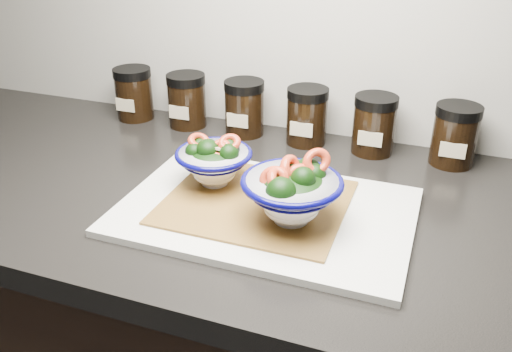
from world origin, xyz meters
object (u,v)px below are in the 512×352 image
(spice_jar_c, at_px, (244,108))
(spice_jar_f, at_px, (455,135))
(spice_jar_d, at_px, (307,116))
(spice_jar_e, at_px, (374,125))
(cutting_board, at_px, (265,211))
(bowl_right, at_px, (292,192))
(spice_jar_a, at_px, (134,93))
(bowl_left, at_px, (214,161))
(spice_jar_b, at_px, (187,100))

(spice_jar_c, bearing_deg, spice_jar_f, 0.00)
(spice_jar_d, bearing_deg, spice_jar_f, 0.00)
(spice_jar_d, height_order, spice_jar_e, same)
(spice_jar_c, bearing_deg, cutting_board, -63.04)
(spice_jar_f, bearing_deg, spice_jar_e, 180.00)
(bowl_right, relative_size, spice_jar_a, 1.33)
(cutting_board, relative_size, spice_jar_a, 3.98)
(bowl_left, distance_m, spice_jar_f, 0.44)
(spice_jar_a, bearing_deg, cutting_board, -35.53)
(spice_jar_f, bearing_deg, bowl_right, -123.98)
(bowl_right, height_order, spice_jar_d, bowl_right)
(spice_jar_e, bearing_deg, spice_jar_d, 180.00)
(spice_jar_f, bearing_deg, spice_jar_a, 180.00)
(cutting_board, xyz_separation_m, spice_jar_c, (-0.15, 0.29, 0.05))
(bowl_right, xyz_separation_m, spice_jar_f, (0.21, 0.32, -0.01))
(spice_jar_d, xyz_separation_m, spice_jar_f, (0.28, 0.00, 0.00))
(spice_jar_f, bearing_deg, spice_jar_d, 180.00)
(spice_jar_b, xyz_separation_m, spice_jar_f, (0.54, 0.00, 0.00))
(spice_jar_d, bearing_deg, spice_jar_a, 180.00)
(spice_jar_d, bearing_deg, bowl_right, -78.33)
(bowl_left, xyz_separation_m, spice_jar_f, (0.37, 0.25, 0.00))
(cutting_board, xyz_separation_m, bowl_left, (-0.10, 0.04, 0.05))
(spice_jar_f, bearing_deg, spice_jar_b, 180.00)
(cutting_board, height_order, spice_jar_d, spice_jar_d)
(bowl_right, bearing_deg, bowl_left, 156.74)
(spice_jar_c, xyz_separation_m, spice_jar_f, (0.41, 0.00, 0.00))
(bowl_right, distance_m, spice_jar_f, 0.38)
(spice_jar_a, height_order, spice_jar_e, same)
(bowl_right, bearing_deg, spice_jar_b, 136.16)
(bowl_left, distance_m, bowl_right, 0.17)
(bowl_right, relative_size, spice_jar_c, 1.33)
(spice_jar_a, relative_size, spice_jar_c, 1.00)
(spice_jar_a, bearing_deg, spice_jar_c, 0.00)
(spice_jar_a, relative_size, spice_jar_f, 1.00)
(spice_jar_b, bearing_deg, spice_jar_a, 180.00)
(bowl_right, height_order, spice_jar_c, bowl_right)
(spice_jar_e, bearing_deg, spice_jar_f, 0.00)
(bowl_right, relative_size, spice_jar_e, 1.33)
(bowl_right, distance_m, spice_jar_c, 0.37)
(bowl_right, bearing_deg, spice_jar_e, 78.06)
(spice_jar_a, distance_m, spice_jar_e, 0.53)
(spice_jar_a, relative_size, spice_jar_e, 1.00)
(cutting_board, bearing_deg, bowl_left, 157.91)
(bowl_right, bearing_deg, spice_jar_c, 122.06)
(spice_jar_c, distance_m, spice_jar_f, 0.41)
(bowl_left, xyz_separation_m, spice_jar_c, (-0.04, 0.25, 0.00))
(cutting_board, height_order, spice_jar_c, spice_jar_c)
(bowl_left, relative_size, spice_jar_c, 1.13)
(bowl_right, height_order, spice_jar_b, bowl_right)
(cutting_board, relative_size, bowl_right, 3.00)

